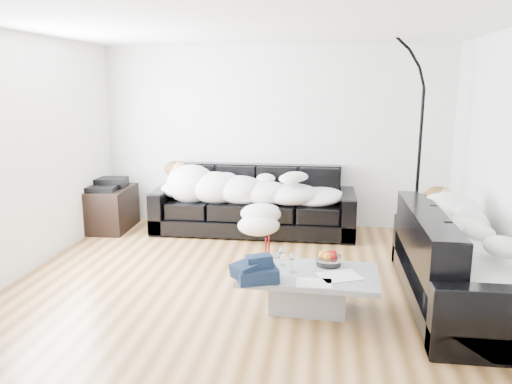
# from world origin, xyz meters

# --- Properties ---
(ground) EXTENTS (5.00, 5.00, 0.00)m
(ground) POSITION_xyz_m (0.00, 0.00, 0.00)
(ground) COLOR brown
(ground) RESTS_ON ground
(wall_back) EXTENTS (5.00, 0.02, 2.60)m
(wall_back) POSITION_xyz_m (0.00, 2.25, 1.30)
(wall_back) COLOR silver
(wall_back) RESTS_ON ground
(wall_left) EXTENTS (0.02, 4.50, 2.60)m
(wall_left) POSITION_xyz_m (-2.50, 0.00, 1.30)
(wall_left) COLOR silver
(wall_left) RESTS_ON ground
(wall_right) EXTENTS (0.02, 4.50, 2.60)m
(wall_right) POSITION_xyz_m (2.50, 0.00, 1.30)
(wall_right) COLOR silver
(wall_right) RESTS_ON ground
(ceiling) EXTENTS (5.00, 5.00, 0.00)m
(ceiling) POSITION_xyz_m (0.00, 0.00, 2.60)
(ceiling) COLOR white
(ceiling) RESTS_ON ground
(sofa_back) EXTENTS (2.80, 0.97, 0.92)m
(sofa_back) POSITION_xyz_m (-0.23, 1.79, 0.46)
(sofa_back) COLOR black
(sofa_back) RESTS_ON ground
(sofa_right) EXTENTS (0.95, 2.22, 0.90)m
(sofa_right) POSITION_xyz_m (2.02, -0.33, 0.45)
(sofa_right) COLOR black
(sofa_right) RESTS_ON ground
(sleeper_back) EXTENTS (2.37, 0.82, 0.47)m
(sleeper_back) POSITION_xyz_m (-0.23, 1.74, 0.66)
(sleeper_back) COLOR white
(sleeper_back) RESTS_ON sofa_back
(sleeper_right) EXTENTS (0.80, 1.90, 0.46)m
(sleeper_right) POSITION_xyz_m (2.02, -0.33, 0.65)
(sleeper_right) COLOR white
(sleeper_right) RESTS_ON sofa_right
(teal_cushion) EXTENTS (0.42, 0.38, 0.20)m
(teal_cushion) POSITION_xyz_m (1.96, 0.36, 0.72)
(teal_cushion) COLOR #0E5E67
(teal_cushion) RESTS_ON sofa_right
(coffee_table) EXTENTS (1.28, 0.79, 0.37)m
(coffee_table) POSITION_xyz_m (0.62, -0.64, 0.18)
(coffee_table) COLOR #939699
(coffee_table) RESTS_ON ground
(fruit_bowl) EXTENTS (0.30, 0.30, 0.15)m
(fruit_bowl) POSITION_xyz_m (0.80, -0.42, 0.44)
(fruit_bowl) COLOR white
(fruit_bowl) RESTS_ON coffee_table
(wine_glass_a) EXTENTS (0.08, 0.08, 0.17)m
(wine_glass_a) POSITION_xyz_m (0.36, -0.48, 0.45)
(wine_glass_a) COLOR white
(wine_glass_a) RESTS_ON coffee_table
(wine_glass_b) EXTENTS (0.08, 0.08, 0.16)m
(wine_glass_b) POSITION_xyz_m (0.32, -0.59, 0.44)
(wine_glass_b) COLOR white
(wine_glass_b) RESTS_ON coffee_table
(wine_glass_c) EXTENTS (0.10, 0.10, 0.18)m
(wine_glass_c) POSITION_xyz_m (0.47, -0.66, 0.46)
(wine_glass_c) COLOR white
(wine_glass_c) RESTS_ON coffee_table
(candle_left) EXTENTS (0.04, 0.04, 0.22)m
(candle_left) POSITION_xyz_m (0.19, -0.37, 0.47)
(candle_left) COLOR maroon
(candle_left) RESTS_ON coffee_table
(candle_right) EXTENTS (0.05, 0.05, 0.23)m
(candle_right) POSITION_xyz_m (0.21, -0.33, 0.48)
(candle_right) COLOR maroon
(candle_right) RESTS_ON coffee_table
(newspaper_a) EXTENTS (0.44, 0.40, 0.01)m
(newspaper_a) POSITION_xyz_m (0.89, -0.70, 0.37)
(newspaper_a) COLOR silver
(newspaper_a) RESTS_ON coffee_table
(newspaper_b) EXTENTS (0.31, 0.23, 0.01)m
(newspaper_b) POSITION_xyz_m (0.67, -0.89, 0.37)
(newspaper_b) COLOR silver
(newspaper_b) RESTS_ON coffee_table
(navy_jacket) EXTENTS (0.45, 0.42, 0.18)m
(navy_jacket) POSITION_xyz_m (0.14, -0.87, 0.54)
(navy_jacket) COLOR black
(navy_jacket) RESTS_ON coffee_table
(shoes) EXTENTS (0.46, 0.34, 0.10)m
(shoes) POSITION_xyz_m (1.82, 0.25, 0.05)
(shoes) COLOR #472311
(shoes) RESTS_ON ground
(av_cabinet) EXTENTS (0.64, 0.90, 0.60)m
(av_cabinet) POSITION_xyz_m (-2.32, 1.64, 0.30)
(av_cabinet) COLOR black
(av_cabinet) RESTS_ON ground
(stereo) EXTENTS (0.47, 0.38, 0.13)m
(stereo) POSITION_xyz_m (-2.32, 1.64, 0.67)
(stereo) COLOR black
(stereo) RESTS_ON av_cabinet
(floor_lamp) EXTENTS (0.96, 0.60, 2.46)m
(floor_lamp) POSITION_xyz_m (1.90, 1.41, 1.23)
(floor_lamp) COLOR black
(floor_lamp) RESTS_ON ground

